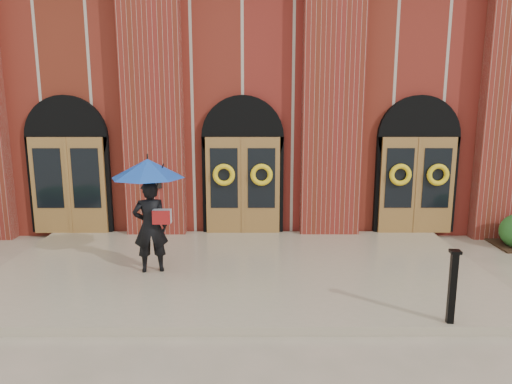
{
  "coord_description": "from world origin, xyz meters",
  "views": [
    {
      "loc": [
        0.31,
        -8.88,
        3.47
      ],
      "look_at": [
        0.34,
        1.0,
        1.56
      ],
      "focal_mm": 32.0,
      "sensor_mm": 36.0,
      "label": 1
    }
  ],
  "objects": [
    {
      "name": "ground",
      "position": [
        0.0,
        0.0,
        0.0
      ],
      "size": [
        90.0,
        90.0,
        0.0
      ],
      "primitive_type": "plane",
      "color": "tan",
      "rests_on": "ground"
    },
    {
      "name": "church_building",
      "position": [
        0.0,
        8.78,
        3.5
      ],
      "size": [
        16.2,
        12.53,
        7.0
      ],
      "color": "maroon",
      "rests_on": "ground"
    },
    {
      "name": "man_with_umbrella",
      "position": [
        -1.76,
        -0.11,
        1.75
      ],
      "size": [
        1.69,
        1.69,
        2.28
      ],
      "rotation": [
        0.0,
        0.0,
        3.35
      ],
      "color": "black",
      "rests_on": "landing"
    },
    {
      "name": "metal_post",
      "position": [
        3.32,
        -2.35,
        0.76
      ],
      "size": [
        0.17,
        0.17,
        1.17
      ],
      "rotation": [
        0.0,
        0.0,
        -0.11
      ],
      "color": "black",
      "rests_on": "landing"
    },
    {
      "name": "landing",
      "position": [
        0.0,
        0.15,
        0.07
      ],
      "size": [
        10.0,
        5.3,
        0.15
      ],
      "primitive_type": "cube",
      "color": "tan",
      "rests_on": "ground"
    }
  ]
}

